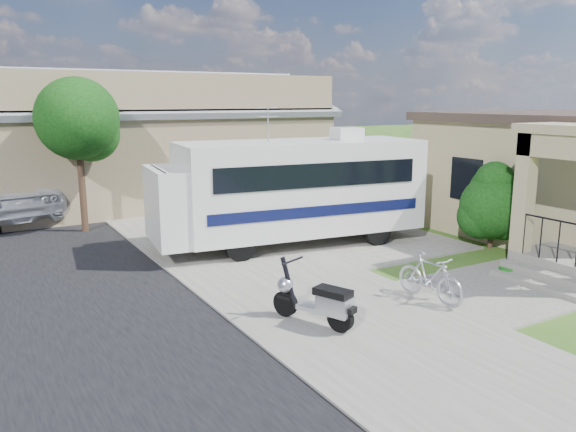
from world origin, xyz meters
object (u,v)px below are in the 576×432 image
shrub (493,204)px  bicycle (430,280)px  motorhome (291,188)px  scooter (318,301)px  garden_hose (507,272)px

shrub → bicycle: size_ratio=1.49×
motorhome → bicycle: (0.05, -5.20, -1.13)m
shrub → scooter: bearing=-162.3°
scooter → bicycle: bearing=-23.9°
bicycle → garden_hose: (2.77, 0.37, -0.38)m
scooter → motorhome: bearing=41.7°
bicycle → shrub: bearing=21.1°
scooter → garden_hose: (5.33, 0.29, -0.41)m
motorhome → garden_hose: bearing=-52.7°
shrub → garden_hose: 2.83m
scooter → bicycle: scooter is taller
shrub → bicycle: bearing=-152.7°
shrub → garden_hose: (-1.72, -1.95, -1.11)m
shrub → bicycle: shrub is taller
motorhome → bicycle: motorhome is taller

